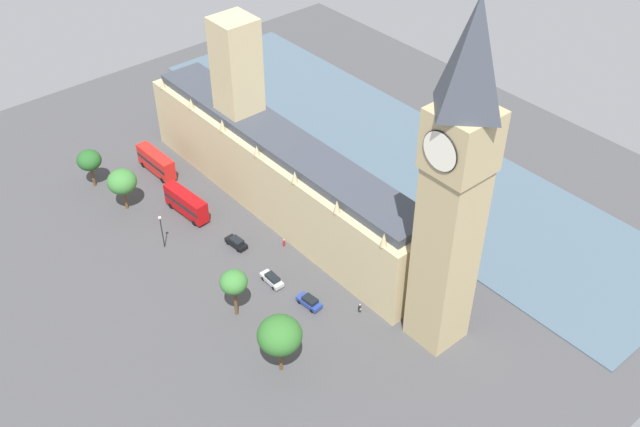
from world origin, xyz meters
The scene contains 16 objects.
ground_plane centered at (0.00, 0.00, 0.00)m, with size 140.95×140.95×0.00m, color #424244.
river_thames centered at (-31.02, 0.00, 0.12)m, with size 32.86×126.86×0.25m, color #475B6B.
parliament_building centered at (-1.99, -1.49, 8.89)m, with size 11.91×70.95×34.10m.
clock_tower centered at (-0.29, 40.75, 29.25)m, with size 8.17×8.17×56.53m.
double_decker_bus_far_end centered at (10.54, -25.72, 2.63)m, with size 2.90×10.57×4.75m.
double_decker_bus_leading centered at (13.23, -10.18, 2.63)m, with size 3.35×10.66×4.75m.
car_black_under_trees centered at (11.52, 3.49, 0.89)m, with size 2.16×4.59×1.74m.
car_silver_near_tower centered at (12.45, 15.20, 0.89)m, with size 1.89×4.73×1.74m.
car_blue_corner centered at (10.99, 23.38, 0.89)m, with size 2.28×4.62×1.74m.
pedestrian_kerbside centered at (4.96, 8.91, 0.68)m, with size 0.60×0.50×1.51m.
pedestrian_by_river_gate centered at (5.63, 29.74, 0.76)m, with size 0.59×0.67×1.68m.
plane_tree_opposite_hall centered at (22.67, 30.85, 7.40)m, with size 6.65×6.65×10.26m.
plane_tree_trailing centered at (22.41, -29.94, 6.03)m, with size 4.75×4.75×8.11m.
plane_tree_midblock centered at (21.21, 17.20, 7.00)m, with size 4.47×4.47×9.00m.
plane_tree_slot_10 centered at (21.07, -19.24, 6.20)m, with size 5.52×5.52×8.58m.
street_lamp_slot_11 centered at (21.53, -4.72, 4.83)m, with size 0.56×0.56×7.02m.
Camera 1 is at (65.19, 90.03, 87.62)m, focal length 41.65 mm.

